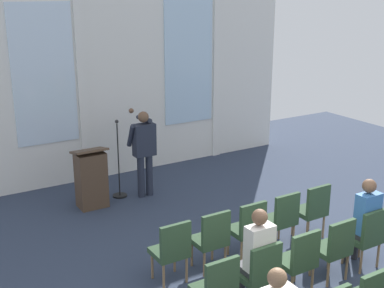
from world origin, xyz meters
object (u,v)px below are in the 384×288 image
object	(u,v)px
chair_r0_c3	(282,217)
chair_r0_c4	(313,208)
lectern	(91,179)
audience_r1_c1	(257,253)
speaker	(144,147)
chair_r1_c2	(299,258)
chair_r0_c1	(212,237)
chair_r1_c4	(367,235)
audience_r1_c4	(364,218)
mic_stand	(119,180)
chair_r0_c0	(172,248)
chair_r1_c0	(217,287)
chair_r1_c1	(260,272)
chair_r0_c2	(248,226)
chair_r1_c3	(334,246)

from	to	relation	value
chair_r0_c3	chair_r0_c4	bearing A→B (deg)	0.00
lectern	audience_r1_c1	bearing A→B (deg)	-81.06
speaker	chair_r1_c2	xyz separation A→B (m)	(0.22, -4.14, -0.46)
speaker	chair_r1_c2	bearing A→B (deg)	-86.99
chair_r0_c1	chair_r1_c4	xyz separation A→B (m)	(1.95, -1.10, 0.00)
audience_r1_c4	chair_r0_c1	bearing A→B (deg)	152.37
mic_stand	chair_r1_c4	world-z (taller)	mic_stand
speaker	chair_r0_c0	world-z (taller)	speaker
lectern	chair_r0_c1	distance (m)	3.14
audience_r1_c4	lectern	bearing A→B (deg)	122.39
chair_r1_c0	chair_r1_c2	distance (m)	1.30
chair_r0_c4	chair_r1_c2	world-z (taller)	same
chair_r0_c4	audience_r1_c4	world-z (taller)	audience_r1_c4
chair_r1_c4	audience_r1_c4	size ratio (longest dim) A/B	0.69
chair_r1_c4	chair_r1_c1	bearing A→B (deg)	180.00
chair_r0_c2	chair_r1_c1	xyz separation A→B (m)	(-0.65, -1.10, 0.00)
chair_r0_c0	audience_r1_c1	distance (m)	1.23
chair_r0_c3	audience_r1_c4	size ratio (longest dim) A/B	0.69
speaker	chair_r0_c1	distance (m)	3.10
chair_r0_c0	chair_r0_c4	size ratio (longest dim) A/B	1.00
mic_stand	chair_r1_c2	bearing A→B (deg)	-81.33
chair_r1_c3	chair_r1_c0	bearing A→B (deg)	180.00
chair_r0_c1	chair_r0_c3	world-z (taller)	same
speaker	audience_r1_c4	size ratio (longest dim) A/B	1.24
chair_r1_c0	audience_r1_c4	xyz separation A→B (m)	(2.61, 0.08, 0.22)
mic_stand	audience_r1_c1	world-z (taller)	mic_stand
chair_r0_c1	chair_r1_c2	distance (m)	1.28
speaker	chair_r1_c2	world-z (taller)	speaker
speaker	chair_r1_c4	bearing A→B (deg)	-69.84
chair_r0_c4	chair_r1_c3	size ratio (longest dim) A/B	1.00
lectern	chair_r0_c0	xyz separation A→B (m)	(-0.01, -3.08, -0.02)
audience_r1_c1	chair_r1_c4	world-z (taller)	audience_r1_c1
chair_r1_c0	audience_r1_c4	world-z (taller)	audience_r1_c4
mic_stand	chair_r1_c0	world-z (taller)	mic_stand
chair_r0_c0	chair_r0_c3	distance (m)	1.95
audience_r1_c1	chair_r1_c3	bearing A→B (deg)	-3.47
chair_r0_c1	chair_r1_c2	world-z (taller)	same
chair_r0_c4	chair_r1_c3	xyz separation A→B (m)	(-0.65, -1.10, 0.00)
chair_r1_c2	chair_r0_c4	bearing A→B (deg)	40.22
chair_r0_c2	audience_r1_c1	xyz separation A→B (m)	(-0.65, -1.02, 0.22)
chair_r0_c0	chair_r1_c0	distance (m)	1.10
lectern	chair_r1_c2	bearing A→B (deg)	-72.76
audience_r1_c4	chair_r1_c2	bearing A→B (deg)	-176.54
audience_r1_c1	audience_r1_c4	bearing A→B (deg)	-0.01
audience_r1_c1	chair_r0_c3	bearing A→B (deg)	38.13
chair_r1_c0	audience_r1_c1	xyz separation A→B (m)	(0.65, 0.08, 0.22)
speaker	chair_r0_c3	size ratio (longest dim) A/B	1.81
chair_r1_c4	chair_r0_c0	bearing A→B (deg)	157.08
chair_r0_c0	chair_r1_c4	xyz separation A→B (m)	(2.61, -1.10, 0.00)
chair_r0_c2	chair_r0_c4	size ratio (longest dim) A/B	1.00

